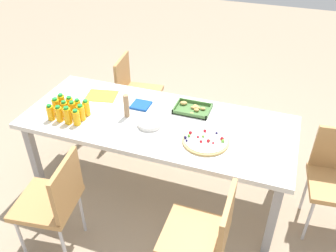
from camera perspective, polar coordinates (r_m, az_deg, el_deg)
name	(u,v)px	position (r m, az deg, el deg)	size (l,w,h in m)	color
ground_plane	(159,187)	(3.28, -1.49, -9.67)	(12.00, 12.00, 0.00)	gray
party_table	(157,127)	(2.85, -1.69, -0.13)	(2.13, 0.87, 0.73)	silver
chair_far_left	(134,89)	(3.73, -5.43, 5.94)	(0.44, 0.44, 0.83)	#B7844C
chair_near_right	(205,233)	(2.31, 5.98, -16.67)	(0.40, 0.40, 0.83)	#B7844C
chair_near_left	(54,199)	(2.60, -17.69, -11.01)	(0.45, 0.45, 0.83)	#B7844C
juice_bottle_0	(50,113)	(2.93, -18.25, 2.04)	(0.06, 0.06, 0.14)	#F9AE14
juice_bottle_1	(59,114)	(2.90, -17.00, 1.85)	(0.06, 0.06, 0.13)	#FAAC14
juice_bottle_2	(68,116)	(2.85, -15.74, 1.62)	(0.06, 0.06, 0.15)	#F9AE14
juice_bottle_3	(76,118)	(2.82, -14.42, 1.31)	(0.06, 0.06, 0.13)	#F9AD14
juice_bottle_4	(56,107)	(2.99, -17.41, 2.96)	(0.06, 0.06, 0.15)	#FAAD14
juice_bottle_5	(65,109)	(2.94, -16.14, 2.61)	(0.05, 0.05, 0.14)	#FAAC14
juice_bottle_6	(73,110)	(2.91, -14.94, 2.49)	(0.05, 0.05, 0.15)	#FAAD14
juice_bottle_7	(81,113)	(2.87, -13.69, 2.08)	(0.06, 0.06, 0.14)	#F9AC14
juice_bottle_8	(62,103)	(3.02, -16.59, 3.58)	(0.06, 0.06, 0.15)	#F9AD14
juice_bottle_9	(70,105)	(2.99, -15.36, 3.31)	(0.06, 0.06, 0.14)	#FAAC14
juice_bottle_10	(78,107)	(2.95, -14.19, 2.99)	(0.05, 0.05, 0.13)	#FAAE14
juice_bottle_11	(86,108)	(2.92, -12.90, 2.82)	(0.06, 0.06, 0.14)	#F9AD14
fruit_pizza	(206,141)	(2.59, 6.02, -2.32)	(0.34, 0.34, 0.05)	tan
snack_tray	(192,109)	(2.94, 3.91, 2.80)	(0.29, 0.21, 0.04)	#477238
plate_stack	(150,124)	(2.75, -2.90, 0.40)	(0.19, 0.19, 0.03)	silver
napkin_stack	(141,105)	(2.99, -4.33, 3.36)	(0.15, 0.15, 0.02)	#194CA5
cardboard_tube	(126,106)	(2.83, -6.66, 3.21)	(0.04, 0.04, 0.19)	#9E7A56
paper_folder	(102,96)	(3.18, -10.54, 4.78)	(0.26, 0.20, 0.01)	yellow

